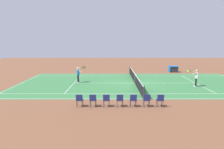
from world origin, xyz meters
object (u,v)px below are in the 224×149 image
equipment_cart_tarped (173,69)px  tennis_net (135,78)px  spectator_chair_2 (133,99)px  spectator_chair_4 (106,99)px  spectator_chair_1 (147,99)px  spectator_chair_0 (160,99)px  spectator_chair_6 (80,99)px  tennis_player_near (78,74)px  spectator_chair_3 (120,99)px  spectator_chair_5 (93,99)px  tennis_player_far (196,77)px  tennis_ball (165,84)px

equipment_cart_tarped → tennis_net: bearing=48.5°
spectator_chair_2 → spectator_chair_4: (1.80, 0.00, 0.00)m
spectator_chair_1 → equipment_cart_tarped: size_ratio=0.70×
spectator_chair_0 → spectator_chair_2: bearing=0.0°
spectator_chair_6 → spectator_chair_2: bearing=180.0°
tennis_player_near → spectator_chair_3: bearing=118.5°
tennis_net → spectator_chair_4: bearing=69.3°
spectator_chair_4 → spectator_chair_5: (0.90, 0.00, 0.00)m
tennis_player_far → spectator_chair_0: tennis_player_far is taller
tennis_player_far → tennis_ball: tennis_player_far is taller
spectator_chair_0 → spectator_chair_1: (0.90, 0.00, 0.00)m
tennis_net → spectator_chair_5: tennis_net is taller
tennis_net → tennis_player_near: (5.95, -0.24, 0.44)m
tennis_ball → tennis_player_near: bearing=-5.2°
tennis_net → tennis_player_far: 5.92m
spectator_chair_3 → spectator_chair_2: bearing=180.0°
spectator_chair_0 → spectator_chair_5: (4.49, 0.00, 0.00)m
spectator_chair_1 → spectator_chair_5: bearing=0.0°
tennis_player_near → spectator_chair_2: bearing=123.5°
spectator_chair_3 → equipment_cart_tarped: 16.55m
spectator_chair_1 → tennis_player_far: bearing=-134.8°
tennis_net → spectator_chair_1: (0.07, 7.30, 0.03)m
spectator_chair_0 → spectator_chair_3: 2.69m
tennis_ball → spectator_chair_0: (2.23, 6.71, 0.49)m
spectator_chair_3 → spectator_chair_5: same height
tennis_ball → spectator_chair_6: spectator_chair_6 is taller
tennis_player_near → spectator_chair_4: size_ratio=1.93×
tennis_player_near → tennis_player_far: size_ratio=1.00×
equipment_cart_tarped → spectator_chair_4: bearing=57.8°
tennis_ball → spectator_chair_5: size_ratio=0.08×
tennis_player_near → equipment_cart_tarped: tennis_player_near is taller
spectator_chair_1 → equipment_cart_tarped: 15.74m
tennis_net → equipment_cart_tarped: tennis_net is taller
spectator_chair_2 → spectator_chair_3: size_ratio=1.00×
spectator_chair_6 → spectator_chair_3: bearing=180.0°
tennis_ball → spectator_chair_2: (4.02, 6.71, 0.49)m
spectator_chair_0 → spectator_chair_6: 5.39m
tennis_player_far → spectator_chair_6: tennis_player_far is taller
spectator_chair_3 → equipment_cart_tarped: bearing=-119.5°
spectator_chair_0 → spectator_chair_1: bearing=0.0°
spectator_chair_3 → spectator_chair_6: size_ratio=1.00×
tennis_player_far → spectator_chair_1: (5.78, 5.82, -0.41)m
tennis_player_near → spectator_chair_1: tennis_player_near is taller
tennis_player_far → spectator_chair_4: (8.48, 5.82, -0.41)m
tennis_ball → spectator_chair_0: bearing=71.7°
spectator_chair_0 → tennis_player_near: bearing=-48.0°
spectator_chair_0 → equipment_cart_tarped: spectator_chair_0 is taller
tennis_net → spectator_chair_6: bearing=58.0°
spectator_chair_6 → tennis_player_far: bearing=-150.5°
spectator_chair_2 → tennis_ball: bearing=-120.9°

